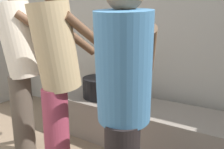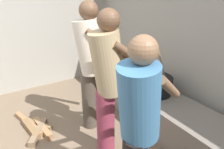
{
  "view_description": "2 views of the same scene",
  "coord_description": "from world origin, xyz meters",
  "px_view_note": "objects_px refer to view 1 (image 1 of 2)",
  "views": [
    {
      "loc": [
        1.11,
        0.08,
        1.25
      ],
      "look_at": [
        0.03,
        1.71,
        0.82
      ],
      "focal_mm": 34.98,
      "sensor_mm": 36.0,
      "label": 1
    },
    {
      "loc": [
        1.53,
        0.2,
        1.81
      ],
      "look_at": [
        -0.28,
        1.35,
        0.9
      ],
      "focal_mm": 33.64,
      "sensor_mm": 36.0,
      "label": 2
    }
  ],
  "objects_px": {
    "cook_in_tan_shirt": "(57,69)",
    "cooking_pot_main": "(103,87)",
    "cook_in_blue_shirt": "(123,98)",
    "cook_in_cream_shirt": "(21,59)"
  },
  "relations": [
    {
      "from": "cook_in_tan_shirt",
      "to": "cooking_pot_main",
      "type": "bearing_deg",
      "value": 103.71
    },
    {
      "from": "cooking_pot_main",
      "to": "cook_in_tan_shirt",
      "type": "relative_size",
      "value": 0.42
    },
    {
      "from": "cooking_pot_main",
      "to": "cook_in_cream_shirt",
      "type": "bearing_deg",
      "value": -111.33
    },
    {
      "from": "cooking_pot_main",
      "to": "cook_in_tan_shirt",
      "type": "height_order",
      "value": "cook_in_tan_shirt"
    },
    {
      "from": "cooking_pot_main",
      "to": "cook_in_cream_shirt",
      "type": "xyz_separation_m",
      "value": [
        -0.32,
        -0.82,
        0.41
      ]
    },
    {
      "from": "cook_in_tan_shirt",
      "to": "cook_in_cream_shirt",
      "type": "height_order",
      "value": "cook_in_cream_shirt"
    },
    {
      "from": "cook_in_tan_shirt",
      "to": "cook_in_cream_shirt",
      "type": "relative_size",
      "value": 0.98
    },
    {
      "from": "cook_in_cream_shirt",
      "to": "cook_in_tan_shirt",
      "type": "bearing_deg",
      "value": -7.32
    },
    {
      "from": "cook_in_blue_shirt",
      "to": "cook_in_cream_shirt",
      "type": "xyz_separation_m",
      "value": [
        -1.21,
        0.21,
        0.09
      ]
    },
    {
      "from": "cook_in_tan_shirt",
      "to": "cook_in_blue_shirt",
      "type": "relative_size",
      "value": 1.07
    }
  ]
}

